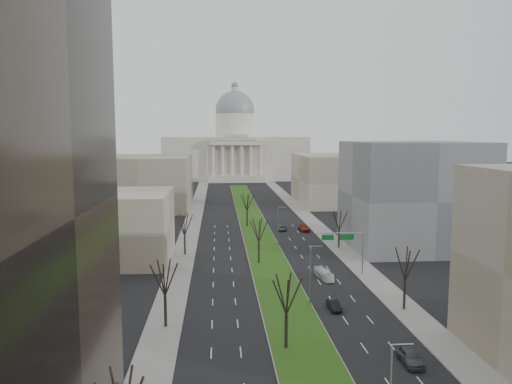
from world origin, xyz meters
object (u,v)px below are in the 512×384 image
car_grey_near (410,356)px  box_van (324,274)px  car_black (334,305)px  car_red (304,228)px  car_grey_far (282,228)px

car_grey_near → box_van: 33.42m
car_black → car_red: 59.73m
car_red → box_van: bearing=-99.4°
car_black → car_red: car_red is taller
car_black → box_van: bearing=82.8°
car_grey_near → car_grey_far: car_grey_near is taller
car_grey_near → car_red: size_ratio=0.89×
car_red → car_black: bearing=-99.8°
car_red → car_grey_far: 5.72m
car_black → car_grey_far: 60.41m
car_grey_far → box_van: size_ratio=0.72×
car_grey_far → car_red: bearing=-0.5°
car_red → car_grey_far: (-5.64, 0.97, -0.18)m
car_black → box_van: size_ratio=0.65×
car_grey_near → car_grey_far: size_ratio=1.08×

